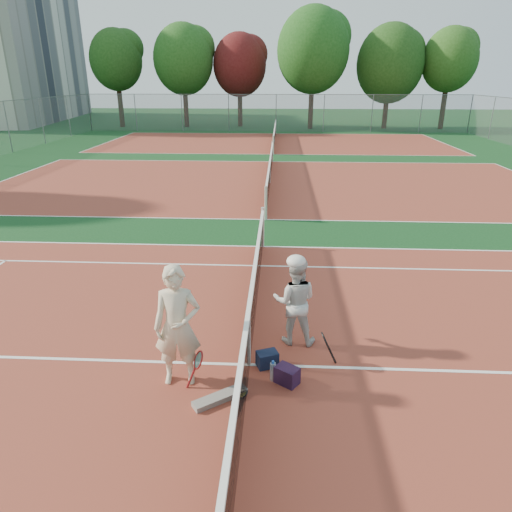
{
  "coord_description": "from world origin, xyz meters",
  "views": [
    {
      "loc": [
        0.44,
        -6.12,
        4.27
      ],
      "look_at": [
        0.0,
        2.1,
        1.05
      ],
      "focal_mm": 32.0,
      "sensor_mm": 36.0,
      "label": 1
    }
  ],
  "objects_px": {
    "player_b": "(295,301)",
    "racket_red": "(199,369)",
    "apartment_block": "(6,44)",
    "player_a": "(177,326)",
    "net_main": "(249,337)",
    "sports_bag_purple": "(287,375)",
    "racket_black_held": "(325,349)",
    "sports_bag_navy": "(267,359)",
    "racket_spare": "(240,392)",
    "water_bottle": "(273,372)"
  },
  "relations": [
    {
      "from": "racket_red",
      "to": "racket_spare",
      "type": "height_order",
      "value": "racket_red"
    },
    {
      "from": "net_main",
      "to": "sports_bag_navy",
      "type": "xyz_separation_m",
      "value": [
        0.29,
        -0.01,
        -0.38
      ]
    },
    {
      "from": "apartment_block",
      "to": "sports_bag_purple",
      "type": "bearing_deg",
      "value": -57.23
    },
    {
      "from": "racket_black_held",
      "to": "sports_bag_purple",
      "type": "height_order",
      "value": "racket_black_held"
    },
    {
      "from": "player_a",
      "to": "racket_red",
      "type": "distance_m",
      "value": 0.72
    },
    {
      "from": "apartment_block",
      "to": "sports_bag_navy",
      "type": "bearing_deg",
      "value": -57.27
    },
    {
      "from": "apartment_block",
      "to": "racket_red",
      "type": "relative_size",
      "value": 39.31
    },
    {
      "from": "apartment_block",
      "to": "player_a",
      "type": "relative_size",
      "value": 11.78
    },
    {
      "from": "net_main",
      "to": "player_b",
      "type": "bearing_deg",
      "value": 46.2
    },
    {
      "from": "racket_spare",
      "to": "water_bottle",
      "type": "xyz_separation_m",
      "value": [
        0.47,
        0.36,
        0.12
      ]
    },
    {
      "from": "net_main",
      "to": "player_a",
      "type": "distance_m",
      "value": 1.17
    },
    {
      "from": "player_a",
      "to": "sports_bag_purple",
      "type": "height_order",
      "value": "player_a"
    },
    {
      "from": "player_a",
      "to": "sports_bag_purple",
      "type": "xyz_separation_m",
      "value": [
        1.6,
        0.02,
        -0.8
      ]
    },
    {
      "from": "net_main",
      "to": "sports_bag_navy",
      "type": "height_order",
      "value": "net_main"
    },
    {
      "from": "player_b",
      "to": "racket_spare",
      "type": "distance_m",
      "value": 1.85
    },
    {
      "from": "player_b",
      "to": "water_bottle",
      "type": "height_order",
      "value": "player_b"
    },
    {
      "from": "water_bottle",
      "to": "racket_red",
      "type": "bearing_deg",
      "value": -170.97
    },
    {
      "from": "net_main",
      "to": "water_bottle",
      "type": "height_order",
      "value": "net_main"
    },
    {
      "from": "apartment_block",
      "to": "sports_bag_purple",
      "type": "distance_m",
      "value": 53.35
    },
    {
      "from": "racket_red",
      "to": "net_main",
      "type": "bearing_deg",
      "value": 12.28
    },
    {
      "from": "racket_black_held",
      "to": "racket_spare",
      "type": "height_order",
      "value": "racket_black_held"
    },
    {
      "from": "net_main",
      "to": "water_bottle",
      "type": "distance_m",
      "value": 0.64
    },
    {
      "from": "apartment_block",
      "to": "player_b",
      "type": "bearing_deg",
      "value": -56.4
    },
    {
      "from": "apartment_block",
      "to": "racket_spare",
      "type": "relative_size",
      "value": 36.62
    },
    {
      "from": "racket_black_held",
      "to": "sports_bag_purple",
      "type": "xyz_separation_m",
      "value": [
        -0.6,
        -0.53,
        -0.14
      ]
    },
    {
      "from": "player_a",
      "to": "sports_bag_navy",
      "type": "relative_size",
      "value": 5.77
    },
    {
      "from": "apartment_block",
      "to": "player_b",
      "type": "relative_size",
      "value": 14.33
    },
    {
      "from": "racket_black_held",
      "to": "sports_bag_navy",
      "type": "xyz_separation_m",
      "value": [
        -0.9,
        -0.11,
        -0.15
      ]
    },
    {
      "from": "racket_red",
      "to": "water_bottle",
      "type": "height_order",
      "value": "racket_red"
    },
    {
      "from": "player_a",
      "to": "sports_bag_navy",
      "type": "bearing_deg",
      "value": 13.52
    },
    {
      "from": "net_main",
      "to": "sports_bag_purple",
      "type": "relative_size",
      "value": 32.58
    },
    {
      "from": "player_b",
      "to": "racket_spare",
      "type": "relative_size",
      "value": 2.56
    },
    {
      "from": "water_bottle",
      "to": "racket_black_held",
      "type": "bearing_deg",
      "value": 30.09
    },
    {
      "from": "apartment_block",
      "to": "racket_red",
      "type": "distance_m",
      "value": 52.74
    },
    {
      "from": "net_main",
      "to": "apartment_block",
      "type": "height_order",
      "value": "apartment_block"
    },
    {
      "from": "sports_bag_navy",
      "to": "apartment_block",
      "type": "bearing_deg",
      "value": 122.73
    },
    {
      "from": "net_main",
      "to": "apartment_block",
      "type": "bearing_deg",
      "value": 122.47
    },
    {
      "from": "water_bottle",
      "to": "player_b",
      "type": "bearing_deg",
      "value": 73.08
    },
    {
      "from": "net_main",
      "to": "racket_spare",
      "type": "height_order",
      "value": "net_main"
    },
    {
      "from": "player_a",
      "to": "racket_spare",
      "type": "xyz_separation_m",
      "value": [
        0.91,
        -0.28,
        -0.9
      ]
    },
    {
      "from": "player_a",
      "to": "water_bottle",
      "type": "height_order",
      "value": "player_a"
    },
    {
      "from": "player_b",
      "to": "racket_spare",
      "type": "height_order",
      "value": "player_b"
    },
    {
      "from": "net_main",
      "to": "racket_red",
      "type": "bearing_deg",
      "value": -142.46
    },
    {
      "from": "apartment_block",
      "to": "racket_spare",
      "type": "xyz_separation_m",
      "value": [
        27.91,
        -44.73,
        -7.47
      ]
    },
    {
      "from": "racket_red",
      "to": "racket_spare",
      "type": "distance_m",
      "value": 0.69
    },
    {
      "from": "player_a",
      "to": "player_b",
      "type": "relative_size",
      "value": 1.22
    },
    {
      "from": "player_b",
      "to": "sports_bag_navy",
      "type": "relative_size",
      "value": 4.75
    },
    {
      "from": "racket_red",
      "to": "water_bottle",
      "type": "distance_m",
      "value": 1.11
    },
    {
      "from": "racket_spare",
      "to": "sports_bag_purple",
      "type": "xyz_separation_m",
      "value": [
        0.69,
        0.3,
        0.1
      ]
    },
    {
      "from": "player_b",
      "to": "racket_red",
      "type": "height_order",
      "value": "player_b"
    }
  ]
}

